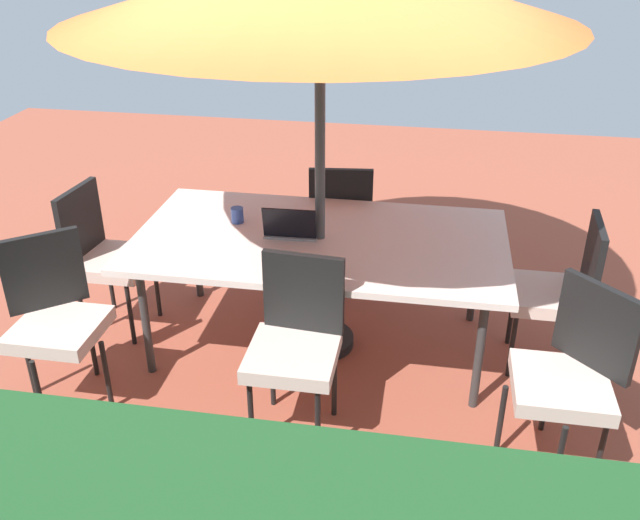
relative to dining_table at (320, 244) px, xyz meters
The scene contains 10 objects.
ground_plane 0.74m from the dining_table, ahead, with size 10.00×10.00×0.02m, color #9E4C38.
dining_table is the anchor object (origin of this frame).
chair_northwest 1.62m from the dining_table, 149.33° to the left, with size 0.59×0.59×0.98m.
chair_west 1.46m from the dining_table, behind, with size 0.47×0.46×0.98m.
chair_north 0.80m from the dining_table, 90.61° to the left, with size 0.47×0.48×0.98m.
chair_east 1.44m from the dining_table, ahead, with size 0.48×0.47×0.98m.
chair_northeast 1.57m from the dining_table, 29.31° to the left, with size 0.58×0.58×0.98m.
chair_south 0.81m from the dining_table, 91.20° to the right, with size 0.47×0.48×0.98m.
laptop 0.20m from the dining_table, ahead, with size 0.33×0.26×0.21m.
cup 0.58m from the dining_table, 13.43° to the right, with size 0.08×0.08×0.10m, color #334C99.
Camera 1 is at (-0.64, 3.73, 2.60)m, focal length 38.94 mm.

